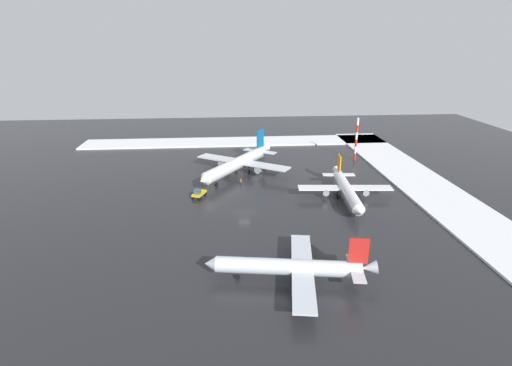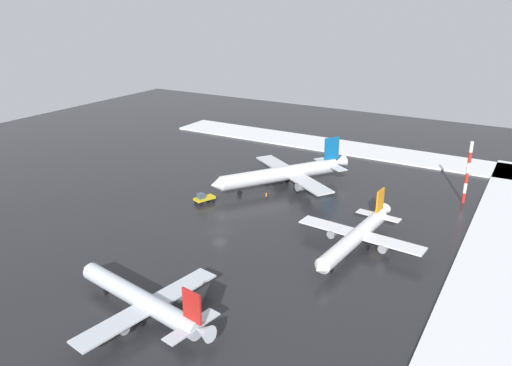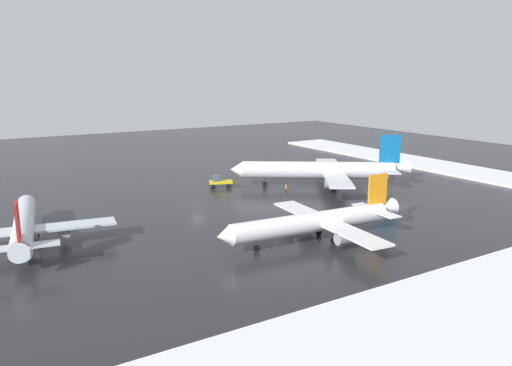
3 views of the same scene
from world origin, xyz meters
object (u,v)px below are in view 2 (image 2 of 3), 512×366
airplane_parked_starboard (142,300)px  ground_crew_by_nose_gear (266,196)px  airplane_far_rear (284,173)px  ground_crew_near_tug (294,182)px  antenna_mast (467,173)px  pushback_tug (204,198)px  airplane_parked_portside (356,237)px

airplane_parked_starboard → ground_crew_by_nose_gear: (47.31, 6.37, -1.81)m
airplane_far_rear → ground_crew_near_tug: (2.13, -1.80, -2.60)m
airplane_parked_starboard → antenna_mast: antenna_mast is taller
airplane_parked_starboard → antenna_mast: size_ratio=2.00×
airplane_parked_starboard → pushback_tug: size_ratio=5.56×
airplane_parked_portside → ground_crew_by_nose_gear: size_ratio=16.77×
airplane_far_rear → ground_crew_by_nose_gear: 9.38m
ground_crew_by_nose_gear → airplane_parked_starboard: bearing=-141.8°
ground_crew_near_tug → antenna_mast: bearing=-86.3°
pushback_tug → ground_crew_by_nose_gear: size_ratio=2.98×
airplane_far_rear → ground_crew_near_tug: size_ratio=18.69×
airplane_parked_portside → ground_crew_near_tug: 34.19m
airplane_parked_portside → antenna_mast: (33.76, -12.96, 4.25)m
airplane_parked_portside → ground_crew_near_tug: bearing=-130.3°
airplane_parked_starboard → airplane_parked_portside: size_ratio=0.99×
airplane_parked_starboard → pushback_tug: bearing=-56.8°
ground_crew_by_nose_gear → antenna_mast: bearing=-31.2°
ground_crew_near_tug → antenna_mast: size_ratio=0.12×
airplane_parked_starboard → ground_crew_by_nose_gear: size_ratio=16.53×
antenna_mast → airplane_parked_portside: bearing=159.0°
airplane_far_rear → ground_crew_by_nose_gear: size_ratio=18.69×
airplane_parked_portside → antenna_mast: bearing=163.6°
pushback_tug → ground_crew_near_tug: (19.96, -12.51, -0.31)m
ground_crew_by_nose_gear → airplane_parked_portside: bearing=-86.3°
airplane_far_rear → ground_crew_near_tug: airplane_far_rear is taller
antenna_mast → airplane_far_rear: bearing=106.8°
airplane_parked_starboard → antenna_mast: bearing=-106.4°
ground_crew_near_tug → pushback_tug: bearing=137.0°
airplane_far_rear → airplane_parked_portside: bearing=83.4°
airplane_far_rear → airplane_parked_portside: size_ratio=1.11×
airplane_parked_starboard → ground_crew_by_nose_gear: bearing=-73.4°
airplane_parked_portside → pushback_tug: (4.16, 36.67, -1.53)m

